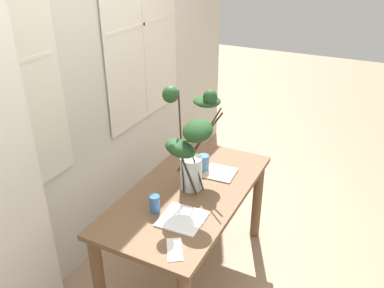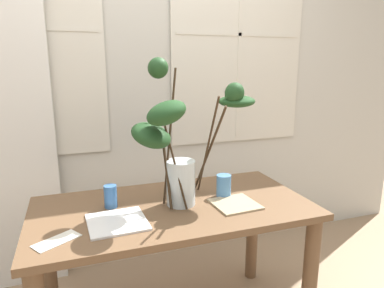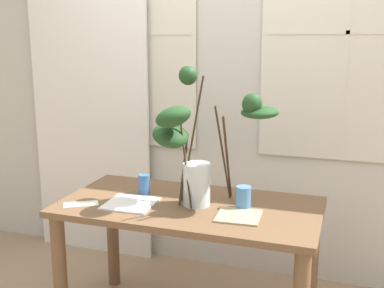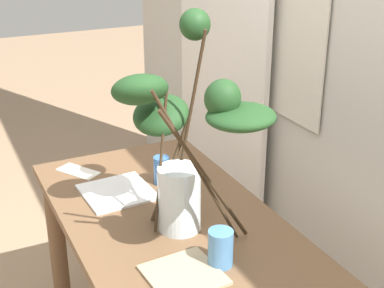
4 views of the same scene
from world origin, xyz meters
name	(u,v)px [view 4 (image 4 of 4)]	position (x,y,z in m)	size (l,w,h in m)	color
curtain_sheer_side	(221,15)	(-1.04, 0.74, 1.26)	(0.94, 0.03, 2.52)	white
dining_table	(175,255)	(0.00, 0.00, 0.61)	(1.41, 0.73, 0.75)	brown
vase_with_branches	(177,137)	(0.04, -0.01, 1.10)	(0.69, 0.42, 0.76)	silver
drinking_glass_blue_left	(162,170)	(-0.31, 0.08, 0.81)	(0.06, 0.06, 0.12)	#386BAD
drinking_glass_blue_right	(221,248)	(0.29, 0.03, 0.81)	(0.08, 0.08, 0.12)	#4C84BC
plate_square_left	(117,192)	(-0.30, -0.11, 0.75)	(0.26, 0.26, 0.01)	white
plate_square_right	(184,275)	(0.30, -0.10, 0.75)	(0.22, 0.22, 0.01)	tan
napkin_folded	(78,171)	(-0.56, -0.20, 0.75)	(0.19, 0.08, 0.00)	silver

